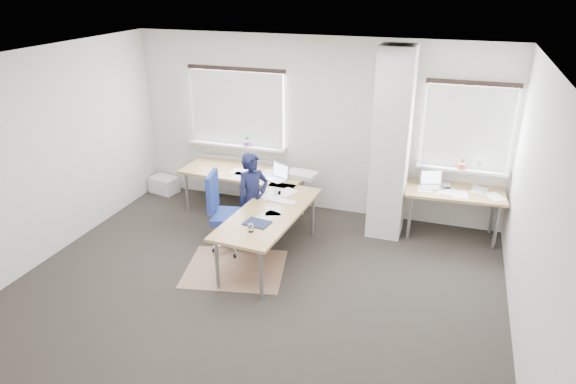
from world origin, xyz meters
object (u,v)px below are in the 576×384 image
(desk_main, at_px, (259,192))
(task_chair, at_px, (229,228))
(person, at_px, (253,199))
(desk_side, at_px, (455,193))

(desk_main, xyz_separation_m, task_chair, (-0.25, -0.54, -0.37))
(desk_main, height_order, person, person)
(person, bearing_deg, desk_main, 38.00)
(desk_side, bearing_deg, desk_main, -165.89)
(task_chair, bearing_deg, desk_side, 13.94)
(task_chair, relative_size, person, 0.84)
(desk_side, relative_size, person, 1.06)
(desk_main, xyz_separation_m, person, (0.00, -0.23, -0.01))
(desk_side, distance_m, person, 2.94)
(person, bearing_deg, desk_side, -30.53)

